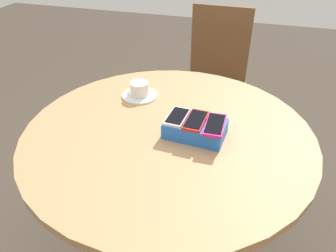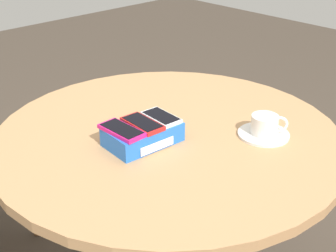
{
  "view_description": "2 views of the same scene",
  "coord_description": "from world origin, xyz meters",
  "px_view_note": "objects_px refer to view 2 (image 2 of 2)",
  "views": [
    {
      "loc": [
        -0.28,
        0.94,
        1.41
      ],
      "look_at": [
        0.0,
        0.0,
        0.74
      ],
      "focal_mm": 35.0,
      "sensor_mm": 36.0,
      "label": 1
    },
    {
      "loc": [
        -0.87,
        -0.91,
        1.38
      ],
      "look_at": [
        0.0,
        0.0,
        0.74
      ],
      "focal_mm": 50.0,
      "sensor_mm": 36.0,
      "label": 2
    }
  ],
  "objects_px": {
    "phone_box": "(143,134)",
    "phone_magenta": "(122,130)",
    "phone_red": "(142,123)",
    "round_table": "(168,159)",
    "coffee_cup": "(265,124)",
    "phone_white": "(161,117)",
    "saucer": "(263,134)"
  },
  "relations": [
    {
      "from": "phone_magenta",
      "to": "coffee_cup",
      "type": "height_order",
      "value": "phone_magenta"
    },
    {
      "from": "phone_box",
      "to": "phone_magenta",
      "type": "relative_size",
      "value": 1.55
    },
    {
      "from": "phone_magenta",
      "to": "round_table",
      "type": "bearing_deg",
      "value": -2.77
    },
    {
      "from": "phone_box",
      "to": "saucer",
      "type": "distance_m",
      "value": 0.36
    },
    {
      "from": "phone_white",
      "to": "phone_red",
      "type": "bearing_deg",
      "value": 173.94
    },
    {
      "from": "phone_white",
      "to": "saucer",
      "type": "bearing_deg",
      "value": -43.06
    },
    {
      "from": "round_table",
      "to": "coffee_cup",
      "type": "relative_size",
      "value": 11.16
    },
    {
      "from": "saucer",
      "to": "coffee_cup",
      "type": "relative_size",
      "value": 1.63
    },
    {
      "from": "phone_white",
      "to": "saucer",
      "type": "height_order",
      "value": "phone_white"
    },
    {
      "from": "saucer",
      "to": "coffee_cup",
      "type": "xyz_separation_m",
      "value": [
        0.0,
        -0.0,
        0.03
      ]
    },
    {
      "from": "phone_magenta",
      "to": "saucer",
      "type": "height_order",
      "value": "phone_magenta"
    },
    {
      "from": "round_table",
      "to": "coffee_cup",
      "type": "xyz_separation_m",
      "value": [
        0.19,
        -0.22,
        0.13
      ]
    },
    {
      "from": "phone_magenta",
      "to": "phone_red",
      "type": "distance_m",
      "value": 0.07
    },
    {
      "from": "phone_red",
      "to": "saucer",
      "type": "distance_m",
      "value": 0.37
    },
    {
      "from": "round_table",
      "to": "phone_magenta",
      "type": "bearing_deg",
      "value": 177.23
    },
    {
      "from": "phone_magenta",
      "to": "phone_red",
      "type": "height_order",
      "value": "same"
    },
    {
      "from": "round_table",
      "to": "saucer",
      "type": "height_order",
      "value": "saucer"
    },
    {
      "from": "phone_red",
      "to": "phone_white",
      "type": "distance_m",
      "value": 0.07
    },
    {
      "from": "phone_box",
      "to": "saucer",
      "type": "relative_size",
      "value": 1.42
    },
    {
      "from": "phone_red",
      "to": "phone_magenta",
      "type": "bearing_deg",
      "value": 174.91
    },
    {
      "from": "phone_white",
      "to": "phone_magenta",
      "type": "bearing_deg",
      "value": 174.42
    },
    {
      "from": "saucer",
      "to": "phone_box",
      "type": "bearing_deg",
      "value": 143.89
    },
    {
      "from": "phone_magenta",
      "to": "phone_box",
      "type": "bearing_deg",
      "value": -8.07
    },
    {
      "from": "phone_red",
      "to": "saucer",
      "type": "relative_size",
      "value": 0.88
    },
    {
      "from": "phone_box",
      "to": "saucer",
      "type": "xyz_separation_m",
      "value": [
        0.29,
        -0.21,
        -0.02
      ]
    },
    {
      "from": "phone_red",
      "to": "phone_white",
      "type": "bearing_deg",
      "value": -6.06
    },
    {
      "from": "phone_magenta",
      "to": "saucer",
      "type": "bearing_deg",
      "value": -31.69
    },
    {
      "from": "coffee_cup",
      "to": "phone_red",
      "type": "bearing_deg",
      "value": 143.4
    },
    {
      "from": "phone_box",
      "to": "phone_white",
      "type": "relative_size",
      "value": 1.74
    },
    {
      "from": "round_table",
      "to": "saucer",
      "type": "bearing_deg",
      "value": -48.29
    },
    {
      "from": "phone_box",
      "to": "phone_red",
      "type": "bearing_deg",
      "value": 93.83
    },
    {
      "from": "round_table",
      "to": "phone_magenta",
      "type": "height_order",
      "value": "phone_magenta"
    }
  ]
}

